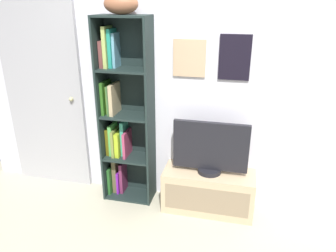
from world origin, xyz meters
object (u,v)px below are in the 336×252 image
object	(u,v)px
bookshelf	(122,117)
door	(44,92)
tv_stand	(208,191)
television	(210,149)
football	(121,4)

from	to	relation	value
bookshelf	door	distance (m)	0.90
tv_stand	television	distance (m)	0.45
football	television	bearing A→B (deg)	-2.84
bookshelf	football	bearing A→B (deg)	-27.84
tv_stand	door	distance (m)	1.94
football	television	xyz separation A→B (m)	(0.81, -0.04, -1.24)
tv_stand	bookshelf	bearing A→B (deg)	175.24
television	door	bearing A→B (deg)	175.01
football	television	size ratio (longest dim) A/B	0.43
bookshelf	tv_stand	size ratio (longest dim) A/B	2.10
tv_stand	television	bearing A→B (deg)	90.00
bookshelf	tv_stand	distance (m)	1.09
bookshelf	football	world-z (taller)	football
television	bookshelf	bearing A→B (deg)	175.31
television	door	distance (m)	1.80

